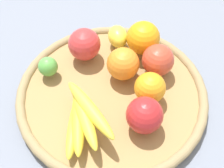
# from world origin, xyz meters

# --- Properties ---
(ground_plane) EXTENTS (2.40, 2.40, 0.00)m
(ground_plane) POSITION_xyz_m (0.00, 0.00, 0.00)
(ground_plane) COLOR slate
(ground_plane) RESTS_ON ground
(basket) EXTENTS (0.45, 0.45, 0.03)m
(basket) POSITION_xyz_m (0.00, 0.00, 0.02)
(basket) COLOR #9B7B4B
(basket) RESTS_ON ground_plane
(orange_1) EXTENTS (0.10, 0.10, 0.07)m
(orange_1) POSITION_xyz_m (-0.08, 0.04, 0.07)
(orange_1) COLOR orange
(orange_1) RESTS_ON basket
(orange_2) EXTENTS (0.11, 0.11, 0.08)m
(orange_2) POSITION_xyz_m (-0.03, -0.04, 0.07)
(orange_2) COLOR orange
(orange_2) RESTS_ON basket
(apple_1) EXTENTS (0.11, 0.11, 0.08)m
(apple_1) POSITION_xyz_m (0.05, -0.12, 0.07)
(apple_1) COLOR #C63436
(apple_1) RESTS_ON basket
(apple_2) EXTENTS (0.10, 0.10, 0.08)m
(apple_2) POSITION_xyz_m (-0.05, 0.11, 0.07)
(apple_2) COLOR red
(apple_2) RESTS_ON basket
(banana_bunch) EXTENTS (0.12, 0.17, 0.06)m
(banana_bunch) POSITION_xyz_m (0.08, 0.08, 0.07)
(banana_bunch) COLOR yellow
(banana_bunch) RESTS_ON basket
(lemon_0) EXTENTS (0.05, 0.07, 0.05)m
(lemon_0) POSITION_xyz_m (-0.04, -0.15, 0.06)
(lemon_0) COLOR yellow
(lemon_0) RESTS_ON basket
(apple_0) EXTENTS (0.09, 0.09, 0.08)m
(apple_0) POSITION_xyz_m (-0.12, -0.04, 0.07)
(apple_0) COLOR #C2442E
(apple_0) RESTS_ON basket
(orange_0) EXTENTS (0.10, 0.10, 0.08)m
(orange_0) POSITION_xyz_m (-0.10, -0.11, 0.08)
(orange_0) COLOR orange
(orange_0) RESTS_ON basket
(lime_0) EXTENTS (0.05, 0.05, 0.05)m
(lime_0) POSITION_xyz_m (0.14, -0.08, 0.06)
(lime_0) COLOR #56A746
(lime_0) RESTS_ON basket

